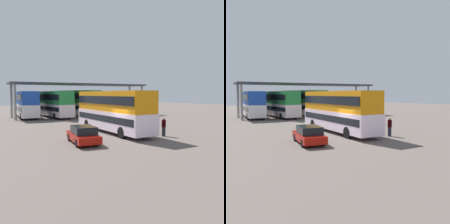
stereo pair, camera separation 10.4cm
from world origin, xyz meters
TOP-DOWN VIEW (x-y plane):
  - ground_plane at (0.00, 0.00)m, footprint 140.00×140.00m
  - double_decker_main at (1.08, 3.28)m, footprint 3.07×11.45m
  - parked_hatchback at (-3.88, -0.25)m, footprint 2.48×4.33m
  - double_decker_near_canopy at (-2.17, 23.10)m, footprint 3.64×10.43m
  - double_decker_mid_row at (1.72, 21.51)m, footprint 2.76×10.84m
  - double_decker_far_right at (6.11, 21.83)m, footprint 4.29×10.76m
  - depot_canopy at (6.83, 21.40)m, footprint 23.86×7.33m
  - pedestrian_waiting at (3.59, -1.33)m, footprint 0.38×0.38m

SIDE VIEW (x-z plane):
  - ground_plane at x=0.00m, z-range 0.00..0.00m
  - parked_hatchback at x=-3.88m, z-range 0.00..1.35m
  - pedestrian_waiting at x=3.59m, z-range 0.00..1.70m
  - double_decker_main at x=1.08m, z-range 0.20..4.27m
  - double_decker_near_canopy at x=-2.17m, z-range 0.20..4.38m
  - double_decker_mid_row at x=1.72m, z-range 0.20..4.42m
  - double_decker_far_right at x=6.11m, z-range 0.21..4.60m
  - depot_canopy at x=6.83m, z-range 2.43..7.97m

